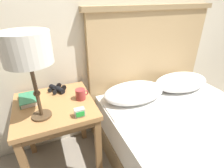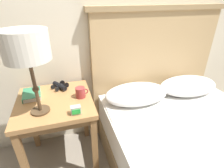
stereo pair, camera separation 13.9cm
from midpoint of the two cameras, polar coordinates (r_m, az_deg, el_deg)
The scene contains 8 objects.
wall_back at distance 1.64m, azimuth -5.64°, elevation 23.72°, with size 8.00×0.06×2.60m.
nightstand at distance 1.47m, azimuth -20.55°, elevation -9.02°, with size 0.58×0.58×0.66m.
bed at distance 1.63m, azimuth 23.84°, elevation -18.06°, with size 1.38×1.83×1.31m.
table_lamp at distance 1.13m, azimuth -29.32°, elevation 9.53°, with size 0.28×0.28×0.56m.
book_on_nightstand at distance 1.53m, azimuth -27.98°, elevation -4.50°, with size 0.15×0.20×0.04m.
binoculars_pair at distance 1.58m, azimuth -19.95°, elevation -1.56°, with size 0.16×0.16×0.05m.
coffee_mug at distance 1.40m, azimuth -13.02°, elevation -3.35°, with size 0.10×0.08×0.08m.
alarm_clock at distance 1.22m, azimuth -13.80°, elevation -9.10°, with size 0.07×0.05×0.06m.
Camera 1 is at (-0.57, -0.51, 1.40)m, focal length 28.00 mm.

